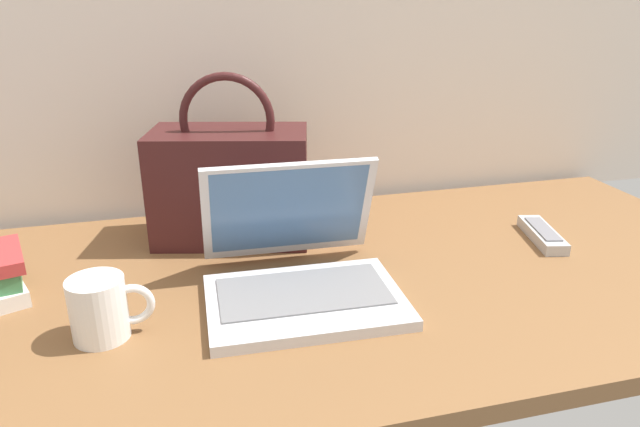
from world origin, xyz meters
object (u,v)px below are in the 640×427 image
at_px(coffee_mug, 101,308).
at_px(remote_control_near, 542,234).
at_px(handbag, 231,183).
at_px(laptop, 299,268).

distance_m(coffee_mug, remote_control_near, 0.84).
xyz_separation_m(remote_control_near, handbag, (-0.60, 0.17, 0.10)).
bearing_deg(coffee_mug, handbag, 54.50).
height_order(coffee_mug, remote_control_near, coffee_mug).
xyz_separation_m(coffee_mug, remote_control_near, (0.82, 0.14, -0.04)).
bearing_deg(laptop, coffee_mug, -169.09).
height_order(remote_control_near, handbag, handbag).
relative_size(laptop, coffee_mug, 2.67).
xyz_separation_m(laptop, handbag, (-0.08, 0.26, 0.07)).
bearing_deg(remote_control_near, laptop, -170.72).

